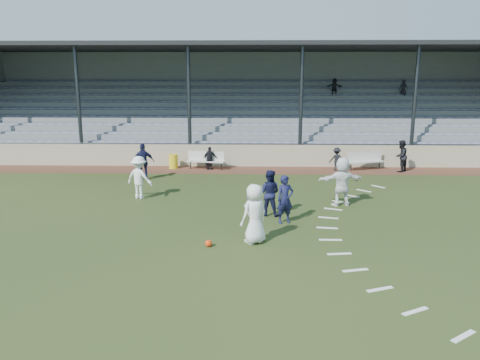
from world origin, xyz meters
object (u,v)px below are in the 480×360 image
(bench_right, at_px, (365,159))
(trash_bin, at_px, (173,161))
(official, at_px, (401,156))
(player_white_lead, at_px, (255,214))
(bench_left, at_px, (206,159))
(player_navy_lead, at_px, (285,199))
(football, at_px, (209,243))

(bench_right, bearing_deg, trash_bin, 161.08)
(official, bearing_deg, player_white_lead, 9.10)
(trash_bin, height_order, player_white_lead, player_white_lead)
(bench_left, bearing_deg, player_navy_lead, -57.37)
(football, relative_size, player_white_lead, 0.12)
(bench_left, bearing_deg, football, -73.06)
(player_white_lead, bearing_deg, football, -22.12)
(bench_right, height_order, official, official)
(bench_left, relative_size, football, 9.75)
(trash_bin, height_order, player_navy_lead, player_navy_lead)
(bench_left, bearing_deg, official, 8.59)
(bench_right, bearing_deg, football, -140.98)
(player_white_lead, bearing_deg, bench_left, -114.80)
(player_white_lead, bearing_deg, player_navy_lead, -155.81)
(bench_left, height_order, trash_bin, bench_left)
(bench_left, xyz_separation_m, player_navy_lead, (3.59, -9.01, 0.24))
(football, bearing_deg, bench_right, 57.81)
(bench_right, relative_size, trash_bin, 2.69)
(bench_right, xyz_separation_m, official, (1.69, -0.51, 0.26))
(official, bearing_deg, player_navy_lead, 7.54)
(football, bearing_deg, official, 50.87)
(bench_left, distance_m, player_white_lead, 11.26)
(player_navy_lead, bearing_deg, football, -157.01)
(football, relative_size, official, 0.13)
(bench_right, distance_m, trash_bin, 10.17)
(bench_left, xyz_separation_m, player_white_lead, (2.55, -10.97, 0.32))
(bench_left, distance_m, football, 11.42)
(trash_bin, bearing_deg, official, -2.59)
(trash_bin, bearing_deg, football, -75.54)
(football, xyz_separation_m, player_navy_lead, (2.39, 2.34, 0.72))
(bench_right, xyz_separation_m, player_white_lead, (-5.86, -11.07, 0.32))
(bench_left, xyz_separation_m, trash_bin, (-1.76, 0.12, -0.19))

